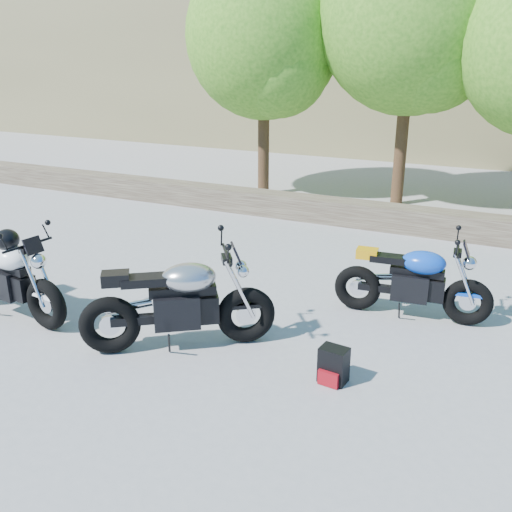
{
  "coord_description": "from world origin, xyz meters",
  "views": [
    {
      "loc": [
        3.38,
        -5.79,
        3.46
      ],
      "look_at": [
        0.2,
        1.0,
        0.75
      ],
      "focal_mm": 40.0,
      "sensor_mm": 36.0,
      "label": 1
    }
  ],
  "objects_px": {
    "silver_bike": "(180,304)",
    "backpack": "(333,366)",
    "blue_bike": "(413,282)",
    "white_bike": "(6,273)"
  },
  "relations": [
    {
      "from": "blue_bike",
      "to": "backpack",
      "type": "bearing_deg",
      "value": -108.35
    },
    {
      "from": "white_bike",
      "to": "backpack",
      "type": "bearing_deg",
      "value": 11.23
    },
    {
      "from": "silver_bike",
      "to": "white_bike",
      "type": "relative_size",
      "value": 0.91
    },
    {
      "from": "blue_bike",
      "to": "silver_bike",
      "type": "bearing_deg",
      "value": -144.86
    },
    {
      "from": "silver_bike",
      "to": "blue_bike",
      "type": "relative_size",
      "value": 0.97
    },
    {
      "from": "silver_bike",
      "to": "backpack",
      "type": "height_order",
      "value": "silver_bike"
    },
    {
      "from": "silver_bike",
      "to": "white_bike",
      "type": "bearing_deg",
      "value": 149.71
    },
    {
      "from": "white_bike",
      "to": "blue_bike",
      "type": "height_order",
      "value": "white_bike"
    },
    {
      "from": "silver_bike",
      "to": "backpack",
      "type": "bearing_deg",
      "value": -33.83
    },
    {
      "from": "white_bike",
      "to": "blue_bike",
      "type": "bearing_deg",
      "value": 32.41
    }
  ]
}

